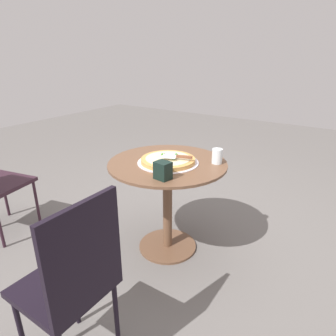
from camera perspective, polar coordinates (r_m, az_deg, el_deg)
name	(u,v)px	position (r m, az deg, el deg)	size (l,w,h in m)	color
ground_plane	(168,246)	(2.41, -0.09, -14.87)	(10.00, 10.00, 0.00)	#625E5B
patio_table	(168,187)	(2.15, -0.10, -3.69)	(0.84, 0.84, 0.71)	brown
pizza_on_tray	(168,160)	(2.06, 0.00, 1.48)	(0.43, 0.43, 0.05)	silver
pizza_server	(177,157)	(2.01, 1.76, 2.20)	(0.11, 0.21, 0.02)	silver
drinking_cup	(217,156)	(2.06, 9.45, 2.27)	(0.07, 0.07, 0.10)	silver
napkin_dispenser	(163,170)	(1.78, -1.00, -0.47)	(0.09, 0.08, 0.11)	black
patio_chair_far	(73,279)	(1.39, -17.83, -19.64)	(0.37, 0.37, 0.92)	black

